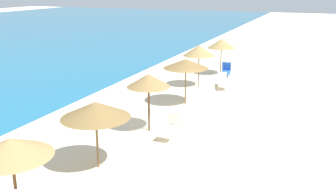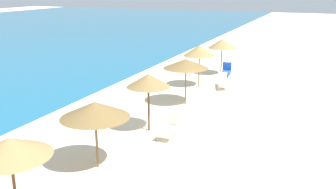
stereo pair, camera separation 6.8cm
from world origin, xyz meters
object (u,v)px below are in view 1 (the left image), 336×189
Objects in this scene: beach_umbrella_0 at (11,148)px; beach_umbrella_1 at (95,110)px; lounge_chair_3 at (171,128)px; beach_umbrella_4 at (199,50)px; lounge_chair_2 at (226,70)px; beach_umbrella_5 at (221,43)px; lounge_chair_1 at (223,82)px; beach_umbrella_2 at (149,81)px; beach_umbrella_3 at (186,64)px.

beach_umbrella_1 is at bearing -1.05° from beach_umbrella_0.
beach_umbrella_0 is 8.14m from lounge_chair_3.
beach_umbrella_4 is (16.39, 0.10, 0.04)m from beach_umbrella_0.
beach_umbrella_5 is at bearing -35.28° from lounge_chair_2.
beach_umbrella_1 is 13.05m from lounge_chair_1.
beach_umbrella_1 is 4.46m from lounge_chair_3.
beach_umbrella_2 is at bearing 179.58° from beach_umbrella_5.
lounge_chair_3 is at bearing -170.14° from beach_umbrella_4.
beach_umbrella_3 reaches higher than lounge_chair_1.
lounge_chair_1 is at bearing -13.05° from beach_umbrella_3.
beach_umbrella_2 is 4.43m from beach_umbrella_3.
beach_umbrella_4 reaches higher than lounge_chair_1.
lounge_chair_1 is 1.16× the size of lounge_chair_3.
beach_umbrella_5 reaches higher than beach_umbrella_2.
beach_umbrella_4 reaches higher than beach_umbrella_5.
beach_umbrella_1 is 0.97× the size of beach_umbrella_3.
lounge_chair_2 is (16.24, -0.74, -1.82)m from beach_umbrella_1.
beach_umbrella_3 is at bearing -78.41° from lounge_chair_3.
beach_umbrella_3 is at bearing 59.21° from lounge_chair_1.
beach_umbrella_0 reaches higher than beach_umbrella_1.
beach_umbrella_3 is (8.50, -0.34, 0.10)m from beach_umbrella_1.
beach_umbrella_3 reaches higher than lounge_chair_3.
lounge_chair_1 is at bearing 90.26° from lounge_chair_2.
lounge_chair_1 is (0.40, -1.52, -2.03)m from beach_umbrella_4.
beach_umbrella_2 is at bearing -177.69° from beach_umbrella_4.
beach_umbrella_5 is at bearing -90.94° from lounge_chair_1.
lounge_chair_3 is at bearing -101.50° from beach_umbrella_2.
beach_umbrella_2 is 1.03× the size of beach_umbrella_3.
beach_umbrella_4 is 4.03m from beach_umbrella_5.
beach_umbrella_5 is 4.25m from lounge_chair_1.
lounge_chair_3 is (-12.40, -0.59, -0.02)m from lounge_chair_2.
beach_umbrella_0 reaches higher than lounge_chair_3.
beach_umbrella_0 is 1.05× the size of beach_umbrella_1.
lounge_chair_3 is at bearing -10.20° from beach_umbrella_0.
beach_umbrella_4 is at bearing 66.51° from lounge_chair_2.
lounge_chair_2 is (12.17, -0.57, -1.97)m from beach_umbrella_2.
beach_umbrella_5 is 12.82m from lounge_chair_3.
beach_umbrella_2 is at bearing -11.87° from lounge_chair_3.
lounge_chair_1 is at bearing -90.50° from lounge_chair_3.
beach_umbrella_5 is 1.93× the size of lounge_chair_2.
beach_umbrella_1 is at bearing 177.68° from beach_umbrella_2.
beach_umbrella_4 is 8.98m from lounge_chair_3.
beach_umbrella_2 is 1.92× the size of lounge_chair_2.
lounge_chair_3 is (-9.02, 0.02, -0.00)m from lounge_chair_1.
beach_umbrella_5 reaches higher than lounge_chair_3.
beach_umbrella_2 is at bearing 77.33° from lounge_chair_2.
beach_umbrella_0 is 20.28m from lounge_chair_2.
lounge_chair_2 reaches higher than lounge_chair_3.
lounge_chair_3 is (-0.24, -1.16, -1.99)m from beach_umbrella_2.
lounge_chair_2 is 12.42m from lounge_chair_3.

